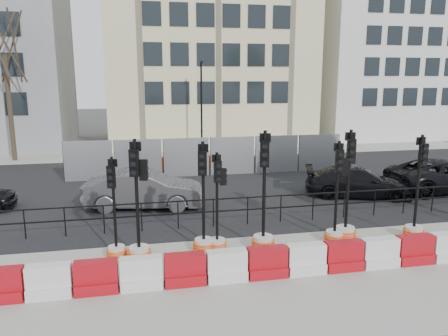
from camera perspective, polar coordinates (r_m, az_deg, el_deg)
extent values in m
plane|color=#51514C|center=(14.21, 4.30, -8.96)|extent=(120.00, 120.00, 0.00)
cube|color=gray|center=(11.58, 8.44, -14.02)|extent=(40.00, 6.00, 0.02)
cube|color=black|center=(20.72, -0.94, -2.17)|extent=(40.00, 14.00, 0.03)
cube|color=gray|center=(29.43, -4.15, 1.99)|extent=(40.00, 4.00, 0.02)
cube|color=beige|center=(35.45, -2.32, 18.27)|extent=(15.00, 10.00, 18.00)
cube|color=silver|center=(40.55, 19.95, 15.37)|extent=(12.00, 9.00, 16.00)
cylinder|color=black|center=(15.10, -24.59, -6.75)|extent=(0.04, 0.04, 1.00)
cylinder|color=black|center=(14.87, -20.06, -6.66)|extent=(0.04, 0.04, 1.00)
cylinder|color=black|center=(14.73, -15.42, -6.54)|extent=(0.04, 0.04, 1.00)
cylinder|color=black|center=(14.69, -10.72, -6.36)|extent=(0.04, 0.04, 1.00)
cylinder|color=black|center=(14.74, -6.02, -6.15)|extent=(0.04, 0.04, 1.00)
cylinder|color=black|center=(14.89, -1.40, -5.89)|extent=(0.04, 0.04, 1.00)
cylinder|color=black|center=(15.14, 3.10, -5.61)|extent=(0.04, 0.04, 1.00)
cylinder|color=black|center=(15.47, 7.42, -5.31)|extent=(0.04, 0.04, 1.00)
cylinder|color=black|center=(15.89, 11.54, -4.99)|extent=(0.04, 0.04, 1.00)
cylinder|color=black|center=(16.38, 15.42, -4.67)|extent=(0.04, 0.04, 1.00)
cylinder|color=black|center=(16.95, 19.06, -4.34)|extent=(0.04, 0.04, 1.00)
cylinder|color=black|center=(17.58, 22.44, -4.03)|extent=(0.04, 0.04, 1.00)
cylinder|color=black|center=(18.27, 25.58, -3.72)|extent=(0.04, 0.04, 1.00)
cube|color=black|center=(15.00, 3.12, -3.86)|extent=(18.00, 0.04, 0.04)
cube|color=black|center=(15.12, 3.10, -5.43)|extent=(18.00, 0.04, 0.04)
cube|color=#909398|center=(22.26, -17.29, 0.86)|extent=(2.30, 0.05, 2.00)
cylinder|color=black|center=(22.41, -20.22, 0.74)|extent=(0.05, 0.05, 2.00)
cube|color=#909398|center=(22.14, -11.11, 1.12)|extent=(2.30, 0.05, 2.00)
cylinder|color=black|center=(22.16, -14.08, 1.00)|extent=(0.05, 0.05, 2.00)
cube|color=#909398|center=(22.27, -4.93, 1.37)|extent=(2.30, 0.05, 2.00)
cylinder|color=black|center=(22.18, -7.88, 1.25)|extent=(0.05, 0.05, 2.00)
cube|color=#909398|center=(22.67, 1.11, 1.59)|extent=(2.30, 0.05, 2.00)
cylinder|color=black|center=(22.45, -1.76, 1.49)|extent=(0.05, 0.05, 2.00)
cube|color=#909398|center=(23.30, 6.89, 1.79)|extent=(2.30, 0.05, 2.00)
cylinder|color=black|center=(22.97, 4.16, 1.70)|extent=(0.05, 0.05, 2.00)
cube|color=#909398|center=(24.15, 12.30, 1.96)|extent=(2.30, 0.05, 2.00)
cylinder|color=black|center=(23.72, 9.76, 1.88)|extent=(0.05, 0.05, 2.00)
cube|color=#E25A0F|center=(23.73, -12.05, 0.32)|extent=(1.00, 0.40, 0.80)
cube|color=#E25A0F|center=(23.78, -7.23, 0.52)|extent=(1.00, 0.40, 0.80)
cube|color=#E25A0F|center=(24.00, -2.47, 0.71)|extent=(1.00, 0.40, 0.80)
cube|color=#E25A0F|center=(24.39, 2.18, 0.89)|extent=(1.00, 0.40, 0.80)
cylinder|color=black|center=(28.15, -2.96, 7.69)|extent=(0.12, 0.12, 6.00)
cube|color=black|center=(27.84, -2.94, 13.62)|extent=(0.12, 0.50, 0.12)
cylinder|color=#473828|center=(29.26, -26.17, 6.96)|extent=(0.28, 0.28, 6.30)
cube|color=red|center=(11.54, -27.05, -14.59)|extent=(1.00, 0.50, 0.30)
cube|color=red|center=(11.38, -27.24, -12.78)|extent=(1.00, 0.35, 0.50)
cube|color=silver|center=(11.30, -21.75, -14.69)|extent=(1.00, 0.50, 0.30)
cube|color=silver|center=(11.13, -21.91, -12.84)|extent=(1.00, 0.35, 0.50)
cube|color=red|center=(11.15, -16.26, -14.66)|extent=(1.00, 0.50, 0.30)
cube|color=red|center=(10.98, -16.39, -12.79)|extent=(1.00, 0.35, 0.50)
cube|color=silver|center=(11.10, -10.68, -14.50)|extent=(1.00, 0.50, 0.30)
cube|color=silver|center=(10.93, -10.76, -12.62)|extent=(1.00, 0.35, 0.50)
cube|color=red|center=(11.15, -5.11, -14.21)|extent=(1.00, 0.50, 0.30)
cube|color=red|center=(10.98, -5.15, -12.33)|extent=(1.00, 0.35, 0.50)
cube|color=silver|center=(11.30, 0.34, -13.79)|extent=(1.00, 0.50, 0.30)
cube|color=silver|center=(11.13, 0.35, -11.94)|extent=(1.00, 0.35, 0.50)
cube|color=red|center=(11.54, 5.60, -13.28)|extent=(1.00, 0.50, 0.30)
cube|color=red|center=(11.37, 5.64, -11.46)|extent=(1.00, 0.35, 0.50)
cube|color=silver|center=(11.86, 10.57, -12.69)|extent=(1.00, 0.50, 0.30)
cube|color=silver|center=(11.71, 10.65, -10.91)|extent=(1.00, 0.35, 0.50)
cube|color=red|center=(12.27, 15.23, -12.06)|extent=(1.00, 0.50, 0.30)
cube|color=red|center=(12.12, 15.33, -10.33)|extent=(1.00, 0.35, 0.50)
cube|color=silver|center=(12.76, 19.54, -11.40)|extent=(1.00, 0.50, 0.30)
cube|color=silver|center=(12.61, 19.66, -9.72)|extent=(1.00, 0.35, 0.50)
cube|color=red|center=(13.31, 23.49, -10.73)|extent=(1.00, 0.50, 0.30)
cube|color=red|center=(13.17, 23.63, -9.12)|extent=(1.00, 0.35, 0.50)
cube|color=silver|center=(13.91, 27.10, -10.08)|extent=(1.00, 0.50, 0.30)
cube|color=silver|center=(13.78, 27.26, -8.53)|extent=(1.00, 0.35, 0.50)
cylinder|color=#BBBBB7|center=(12.91, -13.85, -10.63)|extent=(0.48, 0.48, 0.35)
torus|color=#FF510D|center=(12.94, -13.83, -10.92)|extent=(0.57, 0.57, 0.04)
torus|color=#FF510D|center=(12.91, -13.85, -10.63)|extent=(0.57, 0.57, 0.04)
torus|color=#FF510D|center=(12.89, -13.86, -10.34)|extent=(0.57, 0.57, 0.04)
cylinder|color=black|center=(12.45, -14.17, -4.59)|extent=(0.08, 0.08, 2.65)
cube|color=black|center=(12.15, -14.52, -1.13)|extent=(0.24, 0.18, 0.62)
cylinder|color=black|center=(12.13, -14.58, -2.10)|extent=(0.14, 0.08, 0.13)
cylinder|color=black|center=(12.09, -14.63, -1.20)|extent=(0.14, 0.08, 0.13)
cylinder|color=black|center=(12.05, -14.68, -0.30)|extent=(0.14, 0.08, 0.13)
cube|color=black|center=(12.23, -14.36, 0.66)|extent=(0.26, 0.10, 0.21)
cylinder|color=#BBBBB7|center=(12.60, -11.01, -10.92)|extent=(0.56, 0.56, 0.42)
torus|color=#FF510D|center=(12.63, -10.99, -11.27)|extent=(0.68, 0.68, 0.05)
torus|color=#FF510D|center=(12.60, -11.01, -10.92)|extent=(0.68, 0.68, 0.05)
torus|color=#FF510D|center=(12.57, -11.02, -10.57)|extent=(0.68, 0.68, 0.05)
cylinder|color=black|center=(12.06, -11.32, -3.61)|extent=(0.09, 0.09, 3.12)
cube|color=black|center=(11.73, -11.65, 0.64)|extent=(0.28, 0.20, 0.73)
cylinder|color=black|center=(11.70, -11.71, -0.54)|extent=(0.16, 0.09, 0.16)
cylinder|color=black|center=(11.65, -11.76, 0.56)|extent=(0.16, 0.09, 0.16)
cylinder|color=black|center=(11.61, -11.80, 1.67)|extent=(0.16, 0.09, 0.16)
cube|color=black|center=(11.84, -11.51, 2.79)|extent=(0.31, 0.11, 0.25)
cube|color=black|center=(11.84, -10.48, -0.24)|extent=(0.24, 0.18, 0.57)
cylinder|color=#BBBBB7|center=(12.99, -2.65, -10.04)|extent=(0.53, 0.53, 0.40)
torus|color=#FF510D|center=(13.02, -2.65, -10.37)|extent=(0.64, 0.64, 0.05)
torus|color=#FF510D|center=(12.99, -2.65, -10.04)|extent=(0.64, 0.64, 0.05)
torus|color=#FF510D|center=(12.96, -2.66, -9.72)|extent=(0.64, 0.64, 0.05)
cylinder|color=black|center=(12.48, -2.72, -3.28)|extent=(0.09, 0.09, 2.97)
cube|color=black|center=(12.16, -2.84, 0.63)|extent=(0.27, 0.20, 0.69)
cylinder|color=black|center=(12.13, -2.89, -0.45)|extent=(0.16, 0.09, 0.15)
cylinder|color=black|center=(12.09, -2.90, 0.56)|extent=(0.16, 0.09, 0.15)
cylinder|color=black|center=(12.05, -2.91, 1.58)|extent=(0.16, 0.09, 0.15)
cube|color=black|center=(12.27, -2.74, 2.61)|extent=(0.29, 0.12, 0.24)
cylinder|color=#BBBBB7|center=(13.06, -0.90, -10.00)|extent=(0.48, 0.48, 0.36)
torus|color=#FF510D|center=(13.09, -0.90, -10.29)|extent=(0.58, 0.58, 0.04)
torus|color=#FF510D|center=(13.06, -0.90, -10.00)|extent=(0.58, 0.58, 0.04)
torus|color=#FF510D|center=(13.03, -0.90, -9.71)|extent=(0.58, 0.58, 0.04)
cylinder|color=black|center=(12.60, -0.92, -3.95)|extent=(0.08, 0.08, 2.68)
cube|color=black|center=(12.30, -0.82, -0.48)|extent=(0.22, 0.14, 0.63)
cylinder|color=black|center=(12.28, -0.74, -1.45)|extent=(0.14, 0.05, 0.13)
cylinder|color=black|center=(12.23, -0.74, -0.55)|extent=(0.14, 0.05, 0.13)
cylinder|color=black|center=(12.19, -0.74, 0.35)|extent=(0.14, 0.05, 0.13)
cube|color=black|center=(12.38, -1.00, 1.29)|extent=(0.27, 0.04, 0.21)
cube|color=black|center=(12.48, -0.13, -1.14)|extent=(0.18, 0.13, 0.49)
cylinder|color=#BBBBB7|center=(13.17, 5.12, -9.69)|extent=(0.58, 0.58, 0.43)
torus|color=#FF510D|center=(13.20, 5.11, -10.03)|extent=(0.70, 0.70, 0.05)
torus|color=#FF510D|center=(13.17, 5.12, -9.69)|extent=(0.70, 0.70, 0.05)
torus|color=#FF510D|center=(13.13, 5.13, -9.34)|extent=(0.70, 0.70, 0.05)
cylinder|color=black|center=(12.64, 5.26, -2.39)|extent=(0.10, 0.10, 3.24)
cube|color=black|center=(12.31, 5.34, 1.85)|extent=(0.29, 0.22, 0.75)
cylinder|color=black|center=(12.26, 5.31, 0.69)|extent=(0.17, 0.10, 0.16)
cylinder|color=black|center=(12.22, 5.33, 1.78)|extent=(0.17, 0.10, 0.16)
cylinder|color=black|center=(12.18, 5.35, 2.88)|extent=(0.17, 0.10, 0.16)
cube|color=black|center=(12.43, 5.39, 3.96)|extent=(0.32, 0.13, 0.26)
cylinder|color=#BBBBB7|center=(14.05, 14.21, -8.69)|extent=(0.52, 0.52, 0.39)
torus|color=#FF510D|center=(14.08, 14.19, -8.99)|extent=(0.63, 0.63, 0.05)
torus|color=#FF510D|center=(14.05, 14.21, -8.69)|extent=(0.63, 0.63, 0.05)
torus|color=#FF510D|center=(14.03, 14.22, -8.40)|extent=(0.63, 0.63, 0.05)
cylinder|color=black|center=(13.60, 14.54, -2.59)|extent=(0.09, 0.09, 2.89)
cube|color=black|center=(13.30, 14.85, 0.91)|extent=(0.25, 0.18, 0.68)
cylinder|color=black|center=(13.27, 14.89, -0.05)|extent=(0.15, 0.08, 0.14)
cylinder|color=black|center=(13.23, 14.93, 0.85)|extent=(0.15, 0.08, 0.14)
cylinder|color=black|center=(13.19, 14.98, 1.75)|extent=(0.15, 0.08, 0.14)
cube|color=black|center=(13.41, 14.75, 2.67)|extent=(0.29, 0.09, 0.23)
cube|color=black|center=(13.50, 15.48, 0.20)|extent=(0.21, 0.16, 0.53)
cylinder|color=#BBBBB7|center=(14.40, 15.53, -8.19)|extent=(0.57, 0.57, 0.42)
torus|color=#FF510D|center=(14.42, 15.52, -8.51)|extent=(0.69, 0.69, 0.05)
torus|color=#FF510D|center=(14.40, 15.53, -8.19)|extent=(0.69, 0.69, 0.05)
torus|color=#FF510D|center=(14.37, 15.55, -7.87)|extent=(0.69, 0.69, 0.05)
cylinder|color=black|center=(13.92, 15.92, -1.64)|extent=(0.09, 0.09, 3.17)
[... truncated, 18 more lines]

